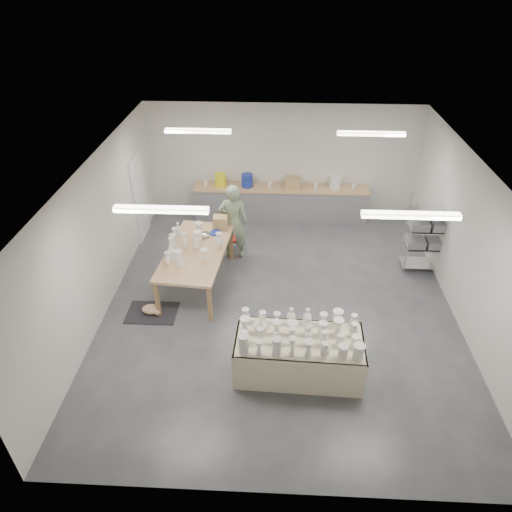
# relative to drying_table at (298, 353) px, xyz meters

# --- Properties ---
(room) EXTENTS (8.00, 8.02, 3.00)m
(room) POSITION_rel_drying_table_xyz_m (-0.43, 1.91, 1.62)
(room) COLOR #424449
(room) RESTS_ON ground
(back_counter) EXTENTS (4.60, 0.60, 1.24)m
(back_counter) POSITION_rel_drying_table_xyz_m (-0.33, 5.50, 0.05)
(back_counter) COLOR tan
(back_counter) RESTS_ON ground
(wire_shelf) EXTENTS (0.88, 0.48, 1.80)m
(wire_shelf) POSITION_rel_drying_table_xyz_m (2.88, 3.22, 0.48)
(wire_shelf) COLOR silver
(wire_shelf) RESTS_ON ground
(drying_table) EXTENTS (2.18, 1.10, 1.13)m
(drying_table) POSITION_rel_drying_table_xyz_m (0.00, 0.00, 0.00)
(drying_table) COLOR olive
(drying_table) RESTS_ON ground
(work_table) EXTENTS (1.40, 2.48, 1.26)m
(work_table) POSITION_rel_drying_table_xyz_m (-2.10, 2.48, 0.47)
(work_table) COLOR tan
(work_table) RESTS_ON ground
(rug) EXTENTS (1.00, 0.70, 0.02)m
(rug) POSITION_rel_drying_table_xyz_m (-2.88, 1.39, -0.43)
(rug) COLOR black
(rug) RESTS_ON ground
(cat) EXTENTS (0.42, 0.32, 0.17)m
(cat) POSITION_rel_drying_table_xyz_m (-2.87, 1.38, -0.33)
(cat) COLOR white
(cat) RESTS_ON rug
(potter) EXTENTS (0.68, 0.45, 1.85)m
(potter) POSITION_rel_drying_table_xyz_m (-1.41, 3.55, 0.49)
(potter) COLOR gray
(potter) RESTS_ON ground
(red_stool) EXTENTS (0.35, 0.35, 0.32)m
(red_stool) POSITION_rel_drying_table_xyz_m (-1.41, 3.82, -0.15)
(red_stool) COLOR red
(red_stool) RESTS_ON ground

